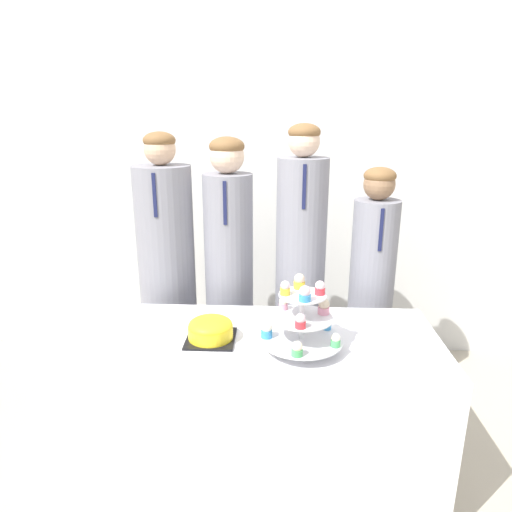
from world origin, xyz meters
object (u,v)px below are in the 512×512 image
(student_1, at_px, (229,285))
(student_3, at_px, (370,299))
(round_cake, at_px, (211,329))
(cupcake_stand, at_px, (302,318))
(student_0, at_px, (168,285))
(student_2, at_px, (300,282))
(cake_knife, at_px, (199,365))

(student_1, distance_m, student_3, 0.79)
(round_cake, xyz_separation_m, cupcake_stand, (0.38, -0.07, 0.09))
(student_0, distance_m, student_3, 1.13)
(cupcake_stand, xyz_separation_m, student_0, (-0.71, 0.69, -0.13))
(round_cake, relative_size, student_2, 0.13)
(cupcake_stand, distance_m, student_2, 0.70)
(round_cake, relative_size, cupcake_stand, 0.61)
(student_0, xyz_separation_m, student_1, (0.35, -0.00, 0.01))
(student_0, distance_m, student_1, 0.35)
(cupcake_stand, bearing_deg, student_1, 117.98)
(student_0, bearing_deg, cupcake_stand, -44.03)
(cupcake_stand, bearing_deg, cake_knife, -160.01)
(cupcake_stand, height_order, student_0, student_0)
(round_cake, relative_size, student_0, 0.13)
(student_1, relative_size, student_3, 1.11)
(cupcake_stand, distance_m, student_3, 0.83)
(student_0, height_order, student_2, student_2)
(cake_knife, bearing_deg, round_cake, 66.94)
(cake_knife, relative_size, cupcake_stand, 0.66)
(cake_knife, height_order, cupcake_stand, cupcake_stand)
(student_3, bearing_deg, cake_knife, -134.37)
(cake_knife, height_order, student_3, student_3)
(round_cake, xyz_separation_m, cake_knife, (-0.01, -0.21, -0.05))
(cupcake_stand, distance_m, student_0, 1.00)
(student_1, xyz_separation_m, student_2, (0.39, 0.00, 0.02))
(round_cake, bearing_deg, student_1, 88.56)
(cupcake_stand, xyz_separation_m, student_2, (0.03, 0.69, -0.10))
(round_cake, height_order, student_1, student_1)
(round_cake, height_order, student_2, student_2)
(student_3, bearing_deg, student_1, 180.00)
(round_cake, height_order, cupcake_stand, cupcake_stand)
(round_cake, bearing_deg, cupcake_stand, -10.06)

